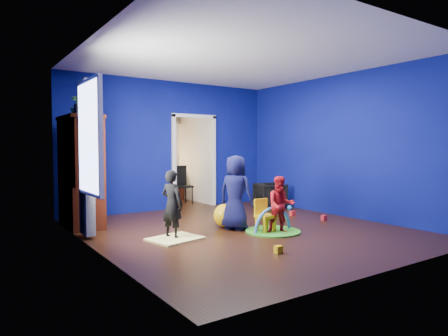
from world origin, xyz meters
TOP-DOWN VIEW (x-y plane):
  - floor at (0.00, 0.00)m, footprint 5.00×5.50m
  - ceiling at (0.00, 0.00)m, footprint 5.00×5.50m
  - wall_back at (0.00, 2.75)m, footprint 5.00×0.02m
  - wall_front at (0.00, -2.75)m, footprint 5.00×0.02m
  - wall_left at (-2.50, 0.00)m, footprint 0.02×5.50m
  - wall_right at (2.50, 0.00)m, footprint 0.02×5.50m
  - alcove at (0.60, 3.62)m, footprint 1.00×1.75m
  - armchair at (2.03, 1.67)m, footprint 0.78×0.76m
  - child_black at (-1.30, 0.09)m, footprint 0.38×0.45m
  - child_navy at (-0.08, 0.11)m, footprint 0.63×0.74m
  - toddler_red at (0.33, -0.57)m, footprint 0.57×0.54m
  - vase at (-2.22, 1.53)m, footprint 0.19×0.19m
  - potted_plant at (-2.22, 2.05)m, footprint 0.24×0.24m
  - tv_armoire at (-2.22, 1.83)m, footprint 0.58×1.14m
  - crt_tv at (-2.18, 1.83)m, footprint 0.46×0.70m
  - yellow_blanket at (-1.30, -0.01)m, footprint 0.86×0.75m
  - hopper_ball at (-0.13, 0.36)m, footprint 0.42×0.42m
  - kid_chair at (0.18, -0.37)m, footprint 0.29×0.29m
  - play_mat at (0.30, -0.42)m, footprint 0.92×0.92m
  - toy_arch at (0.30, -0.42)m, footprint 0.82×0.09m
  - window_left at (-2.48, 0.35)m, footprint 0.03×0.95m
  - curtain at (-2.37, 0.90)m, footprint 0.14×0.42m
  - doorway at (0.60, 2.75)m, footprint 1.16×0.10m
  - study_desk at (0.60, 4.26)m, footprint 0.88×0.44m
  - desk_monitor at (0.60, 4.38)m, footprint 0.40×0.05m
  - desk_lamp at (0.32, 4.32)m, footprint 0.14×0.14m
  - folding_chair at (0.60, 3.30)m, footprint 0.40×0.40m
  - book_shelf at (0.60, 4.37)m, footprint 0.88×0.24m
  - toy_0 at (1.82, -0.17)m, footprint 0.10×0.08m
  - toy_1 at (2.16, 1.14)m, footprint 0.11×0.11m
  - toy_2 at (-0.52, -1.48)m, footprint 0.10×0.08m
  - toy_3 at (0.95, 0.41)m, footprint 0.11×0.11m
  - toy_4 at (0.99, 0.48)m, footprint 0.10×0.08m
  - toy_5 at (1.69, 0.56)m, footprint 0.10×0.08m

SIDE VIEW (x-z plane):
  - floor at x=0.00m, z-range -0.01..0.01m
  - play_mat at x=0.30m, z-range 0.00..0.02m
  - yellow_blanket at x=-1.30m, z-range 0.00..0.03m
  - toy_arch at x=0.30m, z-range -0.39..0.43m
  - toy_0 at x=1.82m, z-range 0.00..0.10m
  - toy_2 at x=-0.52m, z-range 0.00..0.10m
  - toy_4 at x=0.99m, z-range 0.00..0.10m
  - toy_5 at x=1.69m, z-range 0.00..0.10m
  - toy_1 at x=2.16m, z-range 0.00..0.11m
  - toy_3 at x=0.95m, z-range 0.00..0.11m
  - hopper_ball at x=-0.13m, z-range 0.00..0.42m
  - kid_chair at x=0.18m, z-range 0.00..0.50m
  - armchair at x=2.03m, z-range 0.00..0.58m
  - study_desk at x=0.60m, z-range 0.00..0.75m
  - folding_chair at x=0.60m, z-range 0.00..0.92m
  - toddler_red at x=0.33m, z-range 0.00..0.94m
  - child_black at x=-1.30m, z-range 0.00..1.06m
  - child_navy at x=-0.08m, z-range 0.00..1.28m
  - desk_lamp at x=0.32m, z-range 0.86..1.00m
  - desk_monitor at x=0.60m, z-range 0.79..1.11m
  - tv_armoire at x=-2.22m, z-range 0.00..1.96m
  - crt_tv at x=-2.18m, z-range 0.75..1.29m
  - doorway at x=0.60m, z-range 0.00..2.10m
  - alcove at x=0.60m, z-range 0.00..2.50m
  - curtain at x=-2.37m, z-range 0.05..2.45m
  - wall_back at x=0.00m, z-range 0.00..2.90m
  - wall_front at x=0.00m, z-range 0.00..2.90m
  - wall_left at x=-2.50m, z-range 0.00..2.90m
  - wall_right at x=2.50m, z-range 0.00..2.90m
  - window_left at x=-2.48m, z-range 0.77..2.33m
  - book_shelf at x=0.60m, z-range 2.00..2.04m
  - vase at x=-2.22m, z-range 1.96..2.13m
  - potted_plant at x=-2.22m, z-range 1.96..2.34m
  - ceiling at x=0.00m, z-range 2.90..2.90m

